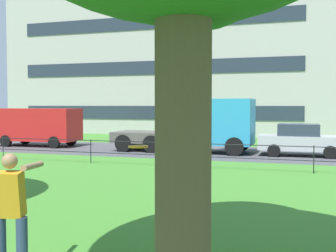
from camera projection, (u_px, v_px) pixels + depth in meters
street_strip at (180, 151)px, 22.76m from camera, size 80.00×6.80×0.01m
park_fence at (140, 149)px, 17.33m from camera, size 31.13×0.04×1.00m
person_thrower at (11, 210)px, 6.07m from camera, size 0.50×0.84×1.76m
frisbee at (138, 147)px, 5.84m from camera, size 0.38×0.38×0.03m
panel_van_center at (38, 125)px, 25.50m from camera, size 5.05×2.21×2.24m
flatbed_truck_right at (203, 129)px, 22.07m from camera, size 7.30×2.42×2.75m
car_silver_far_right at (301, 140)px, 20.51m from camera, size 4.02×1.85×1.54m
apartment_building_background at (179, 53)px, 41.99m from camera, size 28.50×15.55×15.01m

